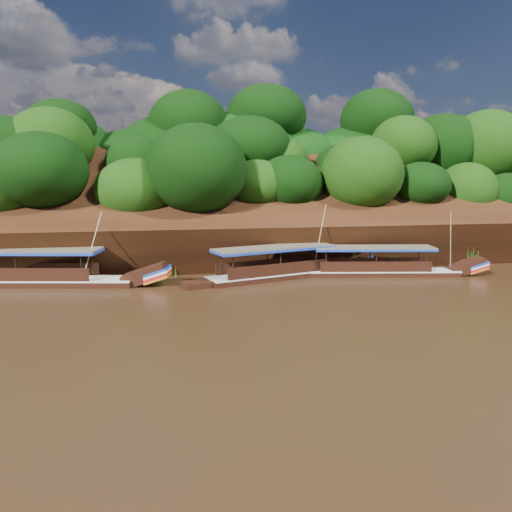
{
  "coord_description": "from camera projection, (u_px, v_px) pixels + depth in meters",
  "views": [
    {
      "loc": [
        -6.41,
        -28.68,
        7.63
      ],
      "look_at": [
        0.3,
        7.0,
        1.79
      ],
      "focal_mm": 35.0,
      "sensor_mm": 36.0,
      "label": 1
    }
  ],
  "objects": [
    {
      "name": "reeds",
      "position": [
        215.0,
        264.0,
        38.7
      ],
      "size": [
        48.14,
        2.13,
        1.89
      ],
      "color": "#245C17",
      "rests_on": "ground"
    },
    {
      "name": "riverbank",
      "position": [
        225.0,
        232.0,
        51.96
      ],
      "size": [
        120.0,
        30.06,
        19.4
      ],
      "color": "black",
      "rests_on": "ground"
    },
    {
      "name": "boat_2",
      "position": [
        48.0,
        277.0,
        35.17
      ],
      "size": [
        16.45,
        5.15,
        5.62
      ],
      "rotation": [
        0.0,
        0.0,
        -0.19
      ],
      "color": "black",
      "rests_on": "ground"
    },
    {
      "name": "ground",
      "position": [
        272.0,
        303.0,
        30.21
      ],
      "size": [
        160.0,
        160.0,
        0.0
      ],
      "primitive_type": "plane",
      "color": "black",
      "rests_on": "ground"
    },
    {
      "name": "boat_1",
      "position": [
        290.0,
        270.0,
        38.01
      ],
      "size": [
        14.0,
        6.13,
        5.96
      ],
      "rotation": [
        0.0,
        0.0,
        0.31
      ],
      "color": "black",
      "rests_on": "ground"
    },
    {
      "name": "boat_0",
      "position": [
        391.0,
        269.0,
        38.71
      ],
      "size": [
        13.96,
        4.16,
        5.42
      ],
      "rotation": [
        0.0,
        0.0,
        -0.17
      ],
      "color": "black",
      "rests_on": "ground"
    }
  ]
}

